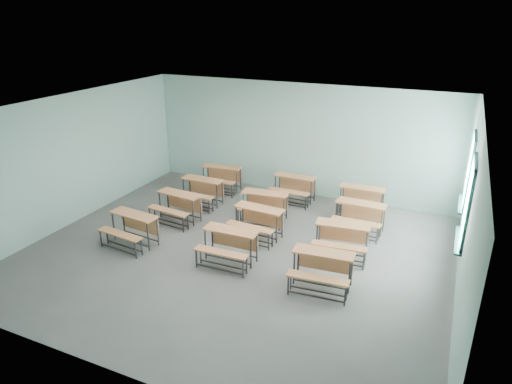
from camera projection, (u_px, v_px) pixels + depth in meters
room at (240, 185)px, 9.58m from camera, size 9.04×8.04×3.24m
desk_unit_r0c0 at (131, 225)px, 10.34m from camera, size 1.25×0.91×0.73m
desk_unit_r0c1 at (229, 242)px, 9.59m from camera, size 1.18×0.81×0.73m
desk_unit_r0c2 at (322, 265)px, 8.70m from camera, size 1.22×0.87×0.73m
desk_unit_r1c0 at (177, 203)px, 11.52m from camera, size 1.24×0.90×0.73m
desk_unit_r1c1 at (257, 218)px, 10.67m from camera, size 1.22×0.86×0.73m
desk_unit_r1c2 at (342, 236)px, 9.85m from camera, size 1.24×0.90×0.73m
desk_unit_r2c0 at (201, 188)px, 12.51m from camera, size 1.19×0.82×0.73m
desk_unit_r2c1 at (264, 202)px, 11.56m from camera, size 1.24×0.90×0.73m
desk_unit_r2c2 at (360, 213)px, 10.94m from camera, size 1.19×0.82×0.73m
desk_unit_r3c0 at (221, 175)px, 13.51m from camera, size 1.23×0.88×0.73m
desk_unit_r3c1 at (294, 185)px, 12.74m from camera, size 1.19×0.82×0.73m
desk_unit_r3c2 at (361, 197)px, 11.91m from camera, size 1.18×0.81×0.73m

